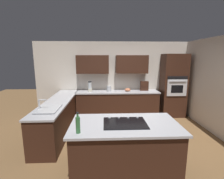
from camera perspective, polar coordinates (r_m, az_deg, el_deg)
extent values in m
plane|color=brown|center=(4.44, 4.97, -16.63)|extent=(14.00, 14.00, 0.00)
cube|color=silver|center=(6.07, 2.62, 3.82)|extent=(6.00, 0.10, 2.60)
cube|color=#381E14|center=(5.86, 6.80, 8.59)|extent=(1.10, 0.34, 0.62)
cube|color=#381E14|center=(5.80, -6.63, 8.57)|extent=(1.10, 0.34, 0.62)
cube|color=silver|center=(5.21, 32.54, 0.90)|extent=(0.10, 4.00, 2.60)
cube|color=#381E14|center=(5.87, 1.90, -5.11)|extent=(2.80, 0.60, 0.86)
cube|color=#B2B2B7|center=(5.76, 1.93, -0.80)|extent=(2.84, 0.64, 0.04)
cube|color=#381E14|center=(4.91, -17.69, -8.90)|extent=(0.60, 2.90, 0.86)
cube|color=#B2B2B7|center=(4.78, -18.00, -3.82)|extent=(0.64, 2.94, 0.04)
cube|color=#381E14|center=(3.24, 4.32, -19.22)|extent=(1.84, 0.99, 0.86)
cube|color=#B2B2B7|center=(3.04, 4.44, -11.86)|extent=(1.92, 1.07, 0.04)
cube|color=#381E14|center=(6.18, 20.27, 1.28)|extent=(0.80, 0.60, 2.17)
cube|color=silver|center=(5.90, 21.42, 0.56)|extent=(0.66, 0.03, 0.56)
cube|color=black|center=(5.90, 21.44, 0.16)|extent=(0.40, 0.01, 0.26)
cube|color=black|center=(5.86, 21.64, 3.74)|extent=(0.66, 0.02, 0.11)
cylinder|color=silver|center=(5.84, 21.71, 2.62)|extent=(0.56, 0.02, 0.02)
cube|color=#515456|center=(4.20, -20.23, -5.57)|extent=(0.40, 0.30, 0.02)
cube|color=#515456|center=(3.90, -21.73, -6.97)|extent=(0.40, 0.30, 0.02)
cube|color=#B7BABF|center=(4.05, -20.96, -6.12)|extent=(0.46, 0.70, 0.01)
cylinder|color=#B7BABF|center=(4.09, -23.71, -4.80)|extent=(0.03, 0.03, 0.22)
cylinder|color=#B7BABF|center=(4.04, -22.77, -3.32)|extent=(0.18, 0.02, 0.02)
cube|color=black|center=(3.03, 4.45, -11.39)|extent=(0.76, 0.56, 0.01)
cylinder|color=#B2B2B7|center=(3.27, 8.73, -9.40)|extent=(0.04, 0.04, 0.02)
cylinder|color=#B2B2B7|center=(3.24, 5.56, -9.51)|extent=(0.04, 0.04, 0.02)
cylinder|color=#B2B2B7|center=(3.22, 2.35, -9.60)|extent=(0.04, 0.04, 0.02)
cylinder|color=#B2B2B7|center=(3.21, -0.90, -9.66)|extent=(0.04, 0.04, 0.02)
cylinder|color=beige|center=(5.74, -7.56, -0.17)|extent=(0.15, 0.15, 0.11)
cylinder|color=silver|center=(5.71, -7.60, 1.43)|extent=(0.11, 0.11, 0.22)
cylinder|color=black|center=(5.69, -7.63, 2.63)|extent=(0.12, 0.12, 0.03)
ellipsoid|color=#CC724C|center=(5.77, 5.41, -0.06)|extent=(0.20, 0.20, 0.11)
cube|color=#381E14|center=(5.95, 11.04, 1.20)|extent=(0.28, 0.10, 0.33)
cube|color=#381E14|center=(5.90, 11.16, 1.11)|extent=(0.27, 0.02, 0.02)
cylinder|color=#B7BABF|center=(5.71, -1.06, 0.27)|extent=(0.16, 0.16, 0.19)
cylinder|color=#336B38|center=(2.67, -11.61, -11.90)|extent=(0.07, 0.07, 0.26)
cylinder|color=#336B38|center=(2.61, -11.74, -8.70)|extent=(0.03, 0.03, 0.06)
cylinder|color=black|center=(2.60, -11.78, -7.87)|extent=(0.03, 0.03, 0.02)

